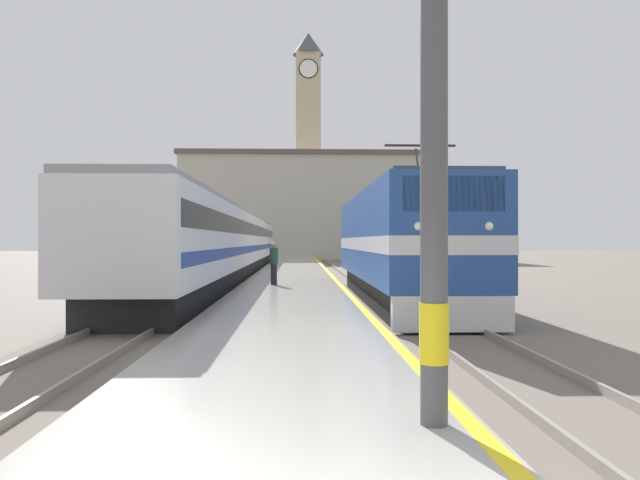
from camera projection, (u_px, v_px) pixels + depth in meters
ground_plane at (293, 280)px, 33.70m from camera, size 200.00×200.00×0.00m
platform at (292, 284)px, 28.71m from camera, size 4.30×140.00×0.33m
rail_track_near at (374, 286)px, 28.83m from camera, size 2.83×140.00×0.16m
rail_track_far at (211, 287)px, 28.58m from camera, size 2.83×140.00×0.16m
locomotive_train at (398, 245)px, 21.65m from camera, size 2.92×15.69×4.89m
passenger_train at (232, 243)px, 37.36m from camera, size 2.92×48.45×3.76m
person_on_platform at (274, 262)px, 25.71m from camera, size 0.34×0.34×1.74m
clock_tower at (308, 139)px, 82.88m from camera, size 4.09×4.09×29.86m
station_building at (310, 206)px, 72.10m from camera, size 29.82×7.66×12.23m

